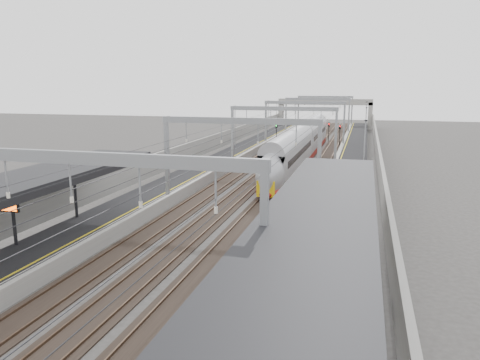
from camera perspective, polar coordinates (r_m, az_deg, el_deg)
The scene contains 13 objects.
platform_left at distance 61.97m, azimuth -1.67°, elevation 2.58°, with size 4.00×120.00×1.00m, color black.
platform_right at distance 59.44m, azimuth 13.28°, elevation 1.89°, with size 4.00×120.00×1.00m, color black.
tracks at distance 60.26m, azimuth 5.64°, elevation 1.84°, with size 11.40×140.00×0.20m.
overhead_line at distance 66.07m, azimuth 6.70°, elevation 7.99°, with size 13.00×140.00×6.60m.
canopy_right at distance 17.43m, azimuth 9.22°, elevation -5.38°, with size 4.40×30.00×4.24m.
overbridge at distance 114.14m, azimuth 10.31°, elevation 8.91°, with size 22.00×2.20×6.90m.
wall_left at distance 62.80m, azimuth -4.48°, elevation 3.68°, with size 0.30×120.00×3.20m, color gray.
wall_right at distance 59.27m, azimuth 16.42°, elevation 2.78°, with size 0.30×120.00×3.20m, color gray.
train at distance 61.59m, azimuth 7.34°, elevation 3.84°, with size 2.56×46.69×4.06m.
bench at distance 20.13m, azimuth 13.20°, elevation -13.75°, with size 0.99×2.06×1.03m.
signal_green at distance 81.17m, azimuth 4.47°, elevation 6.03°, with size 0.32×0.32×3.48m.
signal_red_near at distance 86.43m, azimuth 10.77°, elevation 6.20°, with size 0.32×0.32×3.48m.
signal_red_far at distance 81.85m, azimuth 12.07°, elevation 5.86°, with size 0.32×0.32×3.48m.
Camera 1 is at (9.60, -13.64, 10.11)m, focal length 35.00 mm.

